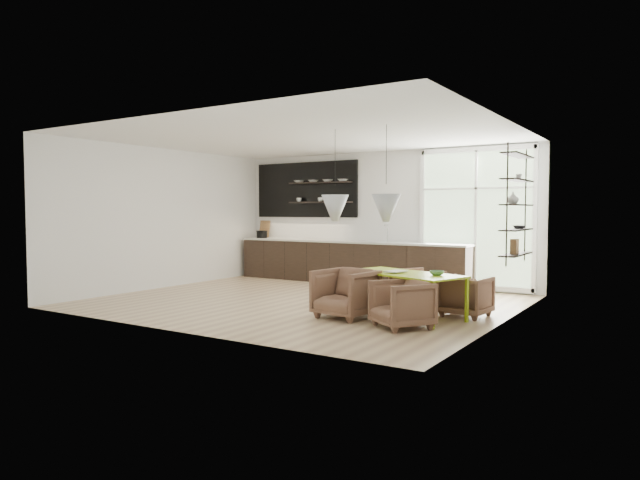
{
  "coord_description": "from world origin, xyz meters",
  "views": [
    {
      "loc": [
        5.65,
        -8.29,
        1.62
      ],
      "look_at": [
        -0.04,
        0.6,
        1.06
      ],
      "focal_mm": 32.0,
      "sensor_mm": 36.0,
      "label": 1
    }
  ],
  "objects": [
    {
      "name": "armchair_back_right",
      "position": [
        2.89,
        0.15,
        0.31
      ],
      "size": [
        0.73,
        0.75,
        0.62
      ],
      "primitive_type": "imported",
      "rotation": [
        0.0,
        0.0,
        3.04
      ],
      "color": "brown",
      "rests_on": "ground"
    },
    {
      "name": "table_book",
      "position": [
        1.87,
        -0.39,
        0.68
      ],
      "size": [
        0.31,
        0.37,
        0.03
      ],
      "primitive_type": "imported",
      "rotation": [
        0.0,
        0.0,
        -0.26
      ],
      "color": "white",
      "rests_on": "dining_table"
    },
    {
      "name": "table_bowl",
      "position": [
        2.64,
        -0.42,
        0.7
      ],
      "size": [
        0.24,
        0.24,
        0.07
      ],
      "primitive_type": "imported",
      "rotation": [
        0.0,
        0.0,
        -0.18
      ],
      "color": "#538552",
      "rests_on": "dining_table"
    },
    {
      "name": "kitchen_run",
      "position": [
        -0.7,
        2.69,
        0.6
      ],
      "size": [
        5.54,
        0.69,
        2.75
      ],
      "color": "black",
      "rests_on": "ground"
    },
    {
      "name": "dining_table",
      "position": [
        2.1,
        -0.37,
        0.62
      ],
      "size": [
        2.0,
        1.37,
        0.67
      ],
      "rotation": [
        0.0,
        0.0,
        -0.33
      ],
      "color": "#98B815",
      "rests_on": "ground"
    },
    {
      "name": "right_shelving",
      "position": [
        3.36,
        1.17,
        1.65
      ],
      "size": [
        0.26,
        1.22,
        1.9
      ],
      "color": "black",
      "rests_on": "ground"
    },
    {
      "name": "armchair_front_right",
      "position": [
        2.41,
        -1.16,
        0.33
      ],
      "size": [
        0.99,
        0.99,
        0.66
      ],
      "primitive_type": "imported",
      "rotation": [
        0.0,
        0.0,
        -0.62
      ],
      "color": "brown",
      "rests_on": "ground"
    },
    {
      "name": "room",
      "position": [
        0.58,
        1.1,
        1.46
      ],
      "size": [
        7.02,
        6.01,
        2.91
      ],
      "color": "#D0B488",
      "rests_on": "ground"
    },
    {
      "name": "armchair_front_left",
      "position": [
        1.4,
        -0.93,
        0.37
      ],
      "size": [
        0.89,
        0.91,
        0.74
      ],
      "primitive_type": "imported",
      "rotation": [
        0.0,
        0.0,
        -0.13
      ],
      "color": "brown",
      "rests_on": "ground"
    },
    {
      "name": "armchair_back_left",
      "position": [
        1.95,
        0.5,
        0.32
      ],
      "size": [
        0.96,
        0.97,
        0.65
      ],
      "primitive_type": "imported",
      "rotation": [
        0.0,
        0.0,
        2.58
      ],
      "color": "brown",
      "rests_on": "ground"
    },
    {
      "name": "wire_stool",
      "position": [
        0.55,
        -0.05,
        0.27
      ],
      "size": [
        0.33,
        0.33,
        0.42
      ],
      "rotation": [
        0.0,
        0.0,
        -0.2
      ],
      "color": "black",
      "rests_on": "ground"
    }
  ]
}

